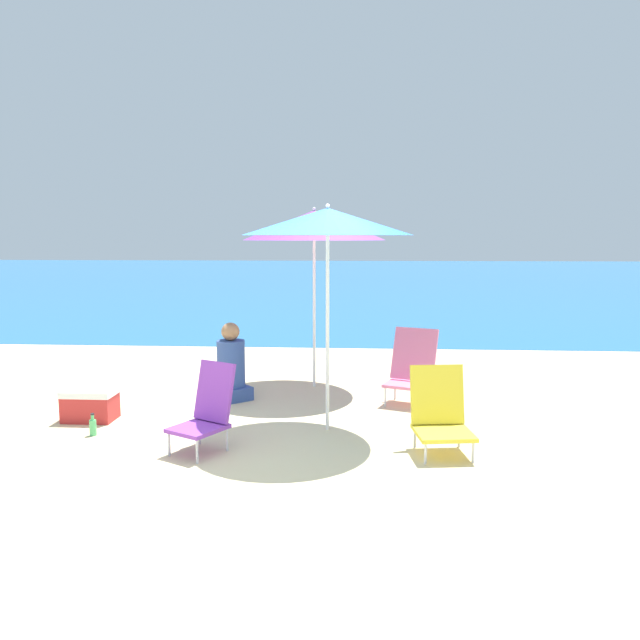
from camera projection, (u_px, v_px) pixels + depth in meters
ground_plane at (253, 459)px, 5.49m from camera, size 60.00×60.00×0.00m
sea_water at (342, 276)px, 30.75m from camera, size 60.00×40.00×0.01m
beach_umbrella_blue at (328, 222)px, 6.05m from camera, size 1.67×1.67×2.26m
beach_umbrella_purple at (314, 225)px, 7.87m from camera, size 1.81×1.81×2.31m
beach_chair_pink at (412, 367)px, 7.29m from camera, size 0.68×0.68×0.87m
beach_chair_yellow at (440, 413)px, 5.66m from camera, size 0.56×0.62×0.77m
beach_chair_purple at (207, 409)px, 5.68m from camera, size 0.61×0.66×0.80m
person_seated_near at (231, 368)px, 7.46m from camera, size 0.56×0.57×0.93m
water_bottle at (93, 427)px, 6.12m from camera, size 0.07×0.07×0.22m
cooler_box at (90, 404)px, 6.63m from camera, size 0.54×0.35×0.34m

